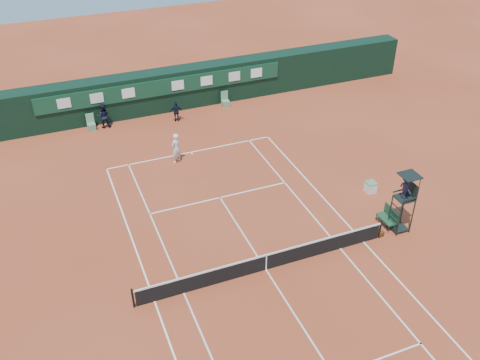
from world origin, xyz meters
The scene contains 14 objects.
ground centered at (0.00, 0.00, 0.00)m, with size 90.00×90.00×0.00m, color #A74527.
court_lines centered at (0.00, 0.00, 0.01)m, with size 11.05×23.85×0.01m.
tennis_net centered at (0.00, 0.00, 0.51)m, with size 12.90×0.10×1.10m.
back_wall centered at (0.00, 18.74, 1.51)m, with size 40.00×1.65×3.00m.
linesman_chair_left centered at (-5.50, 17.48, 0.32)m, with size 0.55×0.50×1.15m.
linesman_chair_right centered at (4.50, 17.48, 0.32)m, with size 0.55×0.50×1.15m.
umpire_chair centered at (7.72, 0.18, 2.46)m, with size 0.96×0.95×3.42m.
player_bench centered at (7.42, 0.71, 0.60)m, with size 0.56×1.20×1.10m.
tennis_bag centered at (6.52, 0.32, 0.14)m, with size 0.32×0.74×0.28m, color black.
cooler centered at (8.32, 3.71, 0.33)m, with size 0.57×0.57×0.65m.
tennis_ball centered at (-0.22, 8.12, 0.03)m, with size 0.06×0.06×0.06m, color #AEC92E.
player centered at (-1.19, 11.11, 1.00)m, with size 0.73×0.48×2.00m, color white.
ball_kid_left centered at (-4.58, 17.46, 0.89)m, with size 0.86×0.67×1.78m, color black.
ball_kid_right centered at (0.40, 16.49, 0.74)m, with size 0.87×0.36×1.48m, color black.
Camera 1 is at (-8.23, -17.11, 17.84)m, focal length 40.00 mm.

